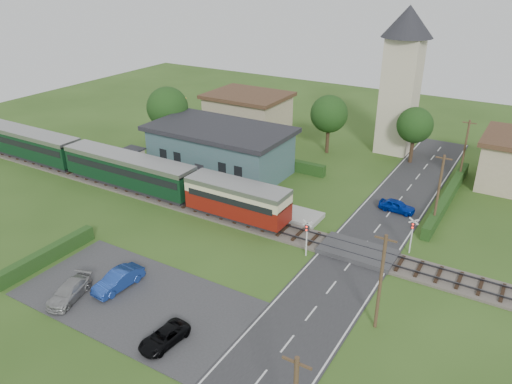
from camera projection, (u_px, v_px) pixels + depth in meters
The scene contains 30 objects.
ground at pixel (243, 234), 44.43m from camera, with size 120.00×120.00×0.00m, color #2D4C19.
railway_track at pixel (255, 223), 45.94m from camera, with size 76.00×3.20×0.49m.
road at pixel (349, 265), 39.75m from camera, with size 6.00×70.00×0.05m, color #28282B.
car_park at pixel (136, 299), 35.79m from camera, with size 17.00×9.00×0.08m, color #333335.
crossing_deck at pixel (358, 252), 41.22m from camera, with size 6.20×3.40×0.45m, color #333335.
platform at pixel (190, 187), 53.05m from camera, with size 30.00×3.00×0.45m, color gray.
equipment_hut at pixel (133, 160), 56.15m from camera, with size 2.30×2.30×2.55m.
station_building at pixel (220, 149), 56.52m from camera, with size 16.00×9.00×5.30m.
train at pixel (107, 164), 53.78m from camera, with size 43.20×2.90×3.40m.
church_tower at pixel (403, 70), 59.55m from camera, with size 6.00×6.00×17.60m.
house_west at pixel (248, 113), 69.70m from camera, with size 10.80×8.80×5.50m.
hedge_carpark at pixel (47, 256), 39.99m from camera, with size 0.80×9.00×1.20m, color #193814.
hedge_roadside at pixel (448, 197), 49.98m from camera, with size 0.80×18.00×1.20m, color #193814.
hedge_station at pixel (242, 154), 60.88m from camera, with size 22.00×0.80×1.30m, color #193814.
tree_a at pixel (168, 108), 62.40m from camera, with size 5.20×5.20×8.00m.
tree_b at pixel (329, 114), 61.13m from camera, with size 4.60×4.60×7.34m.
tree_c at pixel (415, 125), 58.17m from camera, with size 4.20×4.20×6.78m.
utility_pole_b at pixel (381, 281), 31.60m from camera, with size 1.40×0.22×7.00m.
utility_pole_c at pixel (439, 191), 44.04m from camera, with size 1.40×0.22×7.00m.
utility_pole_d at pixel (464, 151), 53.37m from camera, with size 1.40×0.22×7.00m.
crossing_signal_near at pixel (307, 233), 40.22m from camera, with size 0.84×0.28×3.28m.
crossing_signal_far at pixel (412, 230), 40.59m from camera, with size 0.84×0.28×3.28m.
streetlamp_west at pixel (186, 112), 68.98m from camera, with size 0.30×0.30×5.15m.
streetlamp_east at pixel (488, 145), 56.66m from camera, with size 0.30×0.30×5.15m.
car_on_road at pixel (397, 206), 48.02m from camera, with size 1.38×3.44×1.17m, color #01229B.
car_park_blue at pixel (118, 280), 36.67m from camera, with size 1.43×4.09×1.35m, color navy.
car_park_silver at pixel (69, 291), 35.54m from camera, with size 1.63×4.02×1.17m, color gray.
car_park_dark at pixel (164, 337), 31.37m from camera, with size 1.63×3.53×0.98m, color black.
pedestrian_near at pixel (235, 192), 49.06m from camera, with size 0.68×0.45×1.87m, color gray.
pedestrian_far at pixel (143, 165), 55.89m from camera, with size 0.77×0.60×1.59m, color gray.
Camera 1 is at (20.97, -32.60, 22.07)m, focal length 35.00 mm.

